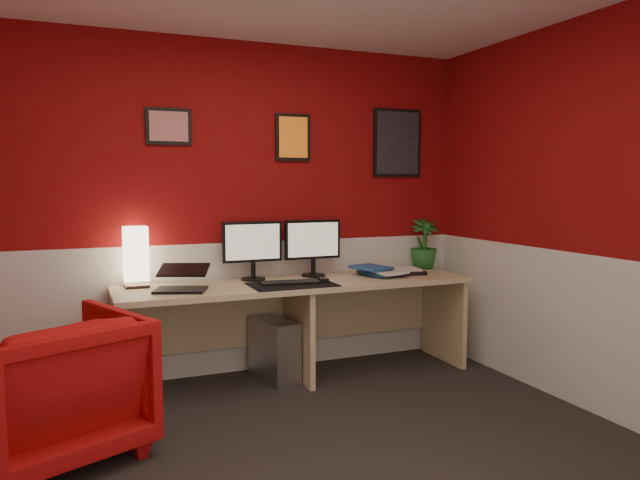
{
  "coord_description": "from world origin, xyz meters",
  "views": [
    {
      "loc": [
        -0.99,
        -2.65,
        1.45
      ],
      "look_at": [
        0.6,
        1.21,
        1.05
      ],
      "focal_mm": 33.5,
      "sensor_mm": 36.0,
      "label": 1
    }
  ],
  "objects_px": {
    "potted_plant": "(424,244)",
    "pc_tower": "(274,350)",
    "shoji_lamp": "(136,258)",
    "monitor_right": "(313,239)",
    "zen_tray": "(401,272)",
    "monitor_left": "(253,241)",
    "armchair": "(51,387)",
    "desk": "(298,330)",
    "laptop": "(180,275)"
  },
  "relations": [
    {
      "from": "potted_plant",
      "to": "pc_tower",
      "type": "relative_size",
      "value": 0.93
    },
    {
      "from": "shoji_lamp",
      "to": "monitor_right",
      "type": "distance_m",
      "value": 1.31
    },
    {
      "from": "zen_tray",
      "to": "pc_tower",
      "type": "relative_size",
      "value": 0.78
    },
    {
      "from": "monitor_left",
      "to": "zen_tray",
      "type": "xyz_separation_m",
      "value": [
        1.17,
        -0.15,
        -0.28
      ]
    },
    {
      "from": "pc_tower",
      "to": "armchair",
      "type": "xyz_separation_m",
      "value": [
        -1.47,
        -0.75,
        0.16
      ]
    },
    {
      "from": "desk",
      "to": "potted_plant",
      "type": "xyz_separation_m",
      "value": [
        1.21,
        0.22,
        0.57
      ]
    },
    {
      "from": "shoji_lamp",
      "to": "monitor_right",
      "type": "xyz_separation_m",
      "value": [
        1.31,
        -0.02,
        0.09
      ]
    },
    {
      "from": "zen_tray",
      "to": "shoji_lamp",
      "type": "bearing_deg",
      "value": 175.03
    },
    {
      "from": "monitor_right",
      "to": "zen_tray",
      "type": "bearing_deg",
      "value": -12.44
    },
    {
      "from": "laptop",
      "to": "monitor_right",
      "type": "distance_m",
      "value": 1.1
    },
    {
      "from": "desk",
      "to": "zen_tray",
      "type": "distance_m",
      "value": 0.96
    },
    {
      "from": "monitor_right",
      "to": "desk",
      "type": "bearing_deg",
      "value": -136.3
    },
    {
      "from": "monitor_left",
      "to": "armchair",
      "type": "xyz_separation_m",
      "value": [
        -1.36,
        -0.89,
        -0.64
      ]
    },
    {
      "from": "pc_tower",
      "to": "armchair",
      "type": "bearing_deg",
      "value": -163.97
    },
    {
      "from": "laptop",
      "to": "shoji_lamp",
      "type": "bearing_deg",
      "value": 153.19
    },
    {
      "from": "shoji_lamp",
      "to": "potted_plant",
      "type": "xyz_separation_m",
      "value": [
        2.33,
        0.01,
        0.01
      ]
    },
    {
      "from": "desk",
      "to": "pc_tower",
      "type": "height_order",
      "value": "desk"
    },
    {
      "from": "laptop",
      "to": "zen_tray",
      "type": "relative_size",
      "value": 0.94
    },
    {
      "from": "laptop",
      "to": "zen_tray",
      "type": "height_order",
      "value": "laptop"
    },
    {
      "from": "armchair",
      "to": "zen_tray",
      "type": "bearing_deg",
      "value": 172.85
    },
    {
      "from": "potted_plant",
      "to": "armchair",
      "type": "relative_size",
      "value": 0.5
    },
    {
      "from": "potted_plant",
      "to": "pc_tower",
      "type": "bearing_deg",
      "value": -172.83
    },
    {
      "from": "desk",
      "to": "shoji_lamp",
      "type": "distance_m",
      "value": 1.27
    },
    {
      "from": "monitor_left",
      "to": "zen_tray",
      "type": "relative_size",
      "value": 1.66
    },
    {
      "from": "armchair",
      "to": "laptop",
      "type": "bearing_deg",
      "value": -164.62
    },
    {
      "from": "shoji_lamp",
      "to": "laptop",
      "type": "relative_size",
      "value": 1.21
    },
    {
      "from": "monitor_right",
      "to": "potted_plant",
      "type": "relative_size",
      "value": 1.38
    },
    {
      "from": "laptop",
      "to": "pc_tower",
      "type": "xyz_separation_m",
      "value": [
        0.69,
        0.12,
        -0.61
      ]
    },
    {
      "from": "desk",
      "to": "monitor_right",
      "type": "xyz_separation_m",
      "value": [
        0.2,
        0.19,
        0.66
      ]
    },
    {
      "from": "monitor_left",
      "to": "pc_tower",
      "type": "bearing_deg",
      "value": -51.25
    },
    {
      "from": "monitor_left",
      "to": "monitor_right",
      "type": "bearing_deg",
      "value": -0.2
    },
    {
      "from": "potted_plant",
      "to": "monitor_right",
      "type": "bearing_deg",
      "value": -178.03
    },
    {
      "from": "monitor_left",
      "to": "monitor_right",
      "type": "height_order",
      "value": "same"
    },
    {
      "from": "desk",
      "to": "monitor_left",
      "type": "height_order",
      "value": "monitor_left"
    },
    {
      "from": "desk",
      "to": "monitor_right",
      "type": "distance_m",
      "value": 0.71
    },
    {
      "from": "shoji_lamp",
      "to": "armchair",
      "type": "xyz_separation_m",
      "value": [
        -0.53,
        -0.91,
        -0.55
      ]
    },
    {
      "from": "shoji_lamp",
      "to": "desk",
      "type": "bearing_deg",
      "value": -10.6
    },
    {
      "from": "desk",
      "to": "monitor_right",
      "type": "relative_size",
      "value": 4.48
    },
    {
      "from": "desk",
      "to": "monitor_left",
      "type": "xyz_separation_m",
      "value": [
        -0.28,
        0.19,
        0.66
      ]
    },
    {
      "from": "monitor_left",
      "to": "potted_plant",
      "type": "height_order",
      "value": "monitor_left"
    },
    {
      "from": "zen_tray",
      "to": "pc_tower",
      "type": "height_order",
      "value": "zen_tray"
    },
    {
      "from": "shoji_lamp",
      "to": "monitor_right",
      "type": "height_order",
      "value": "monitor_right"
    },
    {
      "from": "shoji_lamp",
      "to": "pc_tower",
      "type": "distance_m",
      "value": 1.19
    },
    {
      "from": "desk",
      "to": "monitor_left",
      "type": "distance_m",
      "value": 0.74
    },
    {
      "from": "desk",
      "to": "monitor_left",
      "type": "relative_size",
      "value": 4.48
    },
    {
      "from": "laptop",
      "to": "armchair",
      "type": "height_order",
      "value": "laptop"
    },
    {
      "from": "zen_tray",
      "to": "potted_plant",
      "type": "bearing_deg",
      "value": 29.5
    },
    {
      "from": "shoji_lamp",
      "to": "zen_tray",
      "type": "bearing_deg",
      "value": -4.97
    },
    {
      "from": "potted_plant",
      "to": "pc_tower",
      "type": "xyz_separation_m",
      "value": [
        -1.38,
        -0.17,
        -0.71
      ]
    },
    {
      "from": "desk",
      "to": "zen_tray",
      "type": "height_order",
      "value": "zen_tray"
    }
  ]
}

